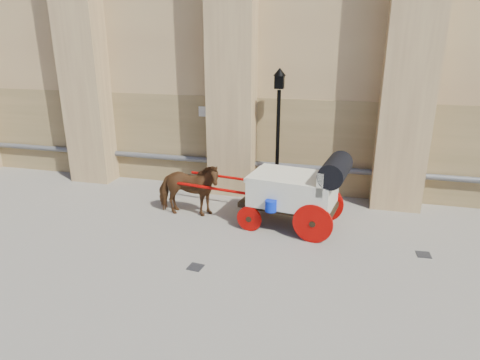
# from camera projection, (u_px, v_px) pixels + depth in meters

# --- Properties ---
(ground) EXTENTS (90.00, 90.00, 0.00)m
(ground) POSITION_uv_depth(u_px,v_px,m) (233.00, 245.00, 10.44)
(ground) COLOR gray
(ground) RESTS_ON ground
(horse) EXTENTS (1.91, 0.99, 1.57)m
(horse) POSITION_uv_depth(u_px,v_px,m) (188.00, 189.00, 11.88)
(horse) COLOR #5A3419
(horse) RESTS_ON ground
(carriage) EXTENTS (4.78, 1.93, 2.03)m
(carriage) POSITION_uv_depth(u_px,v_px,m) (299.00, 189.00, 11.02)
(carriage) COLOR black
(carriage) RESTS_ON ground
(street_lamp) EXTENTS (0.37, 0.37, 3.96)m
(street_lamp) POSITION_uv_depth(u_px,v_px,m) (278.00, 131.00, 12.72)
(street_lamp) COLOR black
(street_lamp) RESTS_ON ground
(drain_grate_near) EXTENTS (0.35, 0.35, 0.01)m
(drain_grate_near) POSITION_uv_depth(u_px,v_px,m) (195.00, 267.00, 9.44)
(drain_grate_near) COLOR black
(drain_grate_near) RESTS_ON ground
(drain_grate_far) EXTENTS (0.34, 0.34, 0.01)m
(drain_grate_far) POSITION_uv_depth(u_px,v_px,m) (424.00, 255.00, 9.97)
(drain_grate_far) COLOR black
(drain_grate_far) RESTS_ON ground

